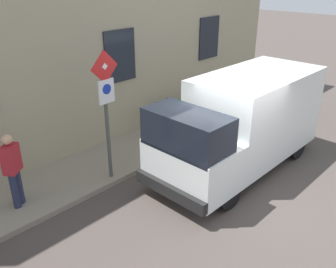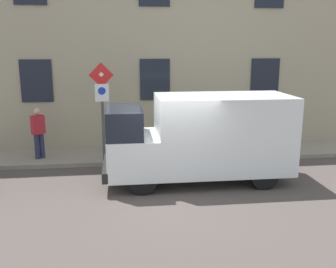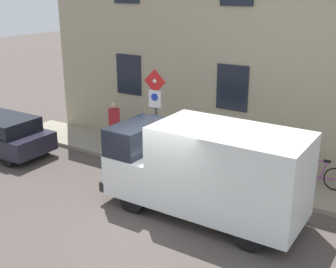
{
  "view_description": "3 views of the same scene",
  "coord_description": "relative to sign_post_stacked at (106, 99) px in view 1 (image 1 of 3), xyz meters",
  "views": [
    {
      "loc": [
        -3.88,
        6.61,
        4.92
      ],
      "look_at": [
        1.51,
        0.91,
        1.34
      ],
      "focal_mm": 38.47,
      "sensor_mm": 36.0,
      "label": 1
    },
    {
      "loc": [
        -9.77,
        1.33,
        3.85
      ],
      "look_at": [
        2.12,
        -0.21,
        1.08
      ],
      "focal_mm": 40.76,
      "sensor_mm": 36.0,
      "label": 2
    },
    {
      "loc": [
        -8.53,
        -5.59,
        5.76
      ],
      "look_at": [
        2.24,
        1.19,
        1.43
      ],
      "focal_mm": 46.24,
      "sensor_mm": 36.0,
      "label": 3
    }
  ],
  "objects": [
    {
      "name": "sidewalk_slab",
      "position": [
        0.77,
        -1.87,
        -2.15
      ],
      "size": [
        1.96,
        17.33,
        0.14
      ],
      "primitive_type": "cube",
      "color": "gray",
      "rests_on": "ground_plane"
    },
    {
      "name": "pedestrian",
      "position": [
        0.55,
        2.17,
        -1.15
      ],
      "size": [
        0.45,
        0.48,
        1.72
      ],
      "rotation": [
        0.0,
        0.0,
        0.64
      ],
      "color": "#262B47",
      "rests_on": "sidewalk_slab"
    },
    {
      "name": "sign_post_stacked",
      "position": [
        0.0,
        0.0,
        0.0
      ],
      "size": [
        0.16,
        0.56,
        3.09
      ],
      "color": "#474C47",
      "rests_on": "sidewalk_slab"
    },
    {
      "name": "ground_plane",
      "position": [
        -2.56,
        -1.87,
        -2.22
      ],
      "size": [
        80.0,
        80.0,
        0.0
      ],
      "primitive_type": "plane",
      "color": "#4C433F"
    },
    {
      "name": "building_facade",
      "position": [
        2.09,
        -1.87,
        1.92
      ],
      "size": [
        0.75,
        15.33,
        8.28
      ],
      "color": "tan",
      "rests_on": "ground_plane"
    },
    {
      "name": "bicycle_green",
      "position": [
        1.2,
        -4.03,
        -1.71
      ],
      "size": [
        0.46,
        1.72,
        0.89
      ],
      "rotation": [
        0.0,
        0.0,
        1.48
      ],
      "color": "black",
      "rests_on": "sidewalk_slab"
    },
    {
      "name": "delivery_van",
      "position": [
        -1.91,
        -2.87,
        -0.89
      ],
      "size": [
        2.04,
        5.35,
        2.5
      ],
      "rotation": [
        0.0,
        0.0,
        1.56
      ],
      "color": "silver",
      "rests_on": "ground_plane"
    },
    {
      "name": "bicycle_blue",
      "position": [
        1.19,
        -3.13,
        -1.71
      ],
      "size": [
        0.46,
        1.71,
        0.89
      ],
      "rotation": [
        0.0,
        0.0,
        1.63
      ],
      "color": "black",
      "rests_on": "sidewalk_slab"
    },
    {
      "name": "bicycle_purple",
      "position": [
        1.19,
        -4.93,
        -1.71
      ],
      "size": [
        0.46,
        1.72,
        0.89
      ],
      "rotation": [
        0.0,
        0.0,
        1.61
      ],
      "color": "black",
      "rests_on": "sidewalk_slab"
    }
  ]
}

